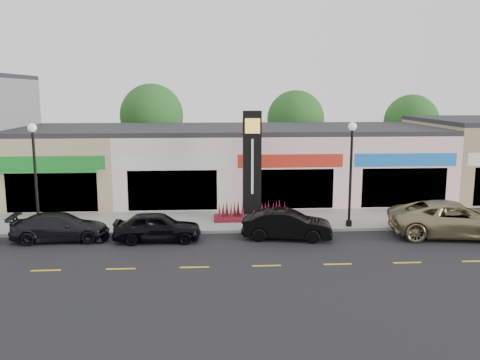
{
  "coord_description": "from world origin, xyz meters",
  "views": [
    {
      "loc": [
        0.61,
        -23.08,
        7.14
      ],
      "look_at": [
        2.33,
        4.0,
        2.42
      ],
      "focal_mm": 38.0,
      "sensor_mm": 36.0,
      "label": 1
    }
  ],
  "objects_px": {
    "car_dark_sedan": "(60,227)",
    "pylon_sign": "(252,182)",
    "lamp_west_near": "(35,167)",
    "car_black_conv": "(287,225)",
    "car_gold_suv": "(454,219)",
    "car_black_sedan": "(157,227)",
    "lamp_east_near": "(351,164)"
  },
  "relations": [
    {
      "from": "car_dark_sedan",
      "to": "pylon_sign",
      "type": "bearing_deg",
      "value": -75.58
    },
    {
      "from": "lamp_west_near",
      "to": "car_black_conv",
      "type": "relative_size",
      "value": 1.25
    },
    {
      "from": "lamp_west_near",
      "to": "car_gold_suv",
      "type": "height_order",
      "value": "lamp_west_near"
    },
    {
      "from": "car_black_conv",
      "to": "car_gold_suv",
      "type": "relative_size",
      "value": 0.69
    },
    {
      "from": "car_black_sedan",
      "to": "car_gold_suv",
      "type": "distance_m",
      "value": 14.73
    },
    {
      "from": "lamp_west_near",
      "to": "car_black_conv",
      "type": "height_order",
      "value": "lamp_west_near"
    },
    {
      "from": "lamp_east_near",
      "to": "car_gold_suv",
      "type": "xyz_separation_m",
      "value": [
        4.86,
        -1.71,
        -2.6
      ]
    },
    {
      "from": "lamp_west_near",
      "to": "car_gold_suv",
      "type": "xyz_separation_m",
      "value": [
        20.86,
        -1.71,
        -2.6
      ]
    },
    {
      "from": "car_dark_sedan",
      "to": "car_gold_suv",
      "type": "distance_m",
      "value": 19.45
    },
    {
      "from": "lamp_east_near",
      "to": "car_dark_sedan",
      "type": "xyz_separation_m",
      "value": [
        -14.59,
        -1.2,
        -2.8
      ]
    },
    {
      "from": "lamp_west_near",
      "to": "car_dark_sedan",
      "type": "height_order",
      "value": "lamp_west_near"
    },
    {
      "from": "car_black_sedan",
      "to": "lamp_west_near",
      "type": "bearing_deg",
      "value": 75.09
    },
    {
      "from": "car_black_conv",
      "to": "lamp_east_near",
      "type": "bearing_deg",
      "value": -55.57
    },
    {
      "from": "pylon_sign",
      "to": "car_black_sedan",
      "type": "relative_size",
      "value": 1.43
    },
    {
      "from": "car_black_sedan",
      "to": "car_gold_suv",
      "type": "bearing_deg",
      "value": -90.58
    },
    {
      "from": "car_gold_suv",
      "to": "car_black_sedan",
      "type": "bearing_deg",
      "value": 97.74
    },
    {
      "from": "car_gold_suv",
      "to": "lamp_west_near",
      "type": "bearing_deg",
      "value": 93.44
    },
    {
      "from": "pylon_sign",
      "to": "car_black_sedan",
      "type": "bearing_deg",
      "value": -145.85
    },
    {
      "from": "pylon_sign",
      "to": "car_black_conv",
      "type": "xyz_separation_m",
      "value": [
        1.45,
        -3.33,
        -1.55
      ]
    },
    {
      "from": "lamp_east_near",
      "to": "car_gold_suv",
      "type": "distance_m",
      "value": 5.77
    },
    {
      "from": "lamp_west_near",
      "to": "pylon_sign",
      "type": "relative_size",
      "value": 0.91
    },
    {
      "from": "car_dark_sedan",
      "to": "car_black_conv",
      "type": "xyz_separation_m",
      "value": [
        11.03,
        -0.44,
        0.05
      ]
    },
    {
      "from": "lamp_east_near",
      "to": "car_black_conv",
      "type": "distance_m",
      "value": 4.78
    },
    {
      "from": "pylon_sign",
      "to": "car_gold_suv",
      "type": "xyz_separation_m",
      "value": [
        9.86,
        -3.4,
        -1.4
      ]
    },
    {
      "from": "lamp_west_near",
      "to": "car_dark_sedan",
      "type": "relative_size",
      "value": 1.18
    },
    {
      "from": "lamp_east_near",
      "to": "car_black_conv",
      "type": "bearing_deg",
      "value": -155.31
    },
    {
      "from": "car_dark_sedan",
      "to": "car_black_conv",
      "type": "height_order",
      "value": "car_black_conv"
    },
    {
      "from": "car_dark_sedan",
      "to": "car_black_sedan",
      "type": "relative_size",
      "value": 1.11
    },
    {
      "from": "pylon_sign",
      "to": "car_dark_sedan",
      "type": "xyz_separation_m",
      "value": [
        -9.59,
        -2.89,
        -1.6
      ]
    },
    {
      "from": "car_black_sedan",
      "to": "car_black_conv",
      "type": "height_order",
      "value": "car_black_conv"
    },
    {
      "from": "pylon_sign",
      "to": "car_dark_sedan",
      "type": "distance_m",
      "value": 10.14
    },
    {
      "from": "car_gold_suv",
      "to": "car_black_conv",
      "type": "bearing_deg",
      "value": 97.62
    }
  ]
}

